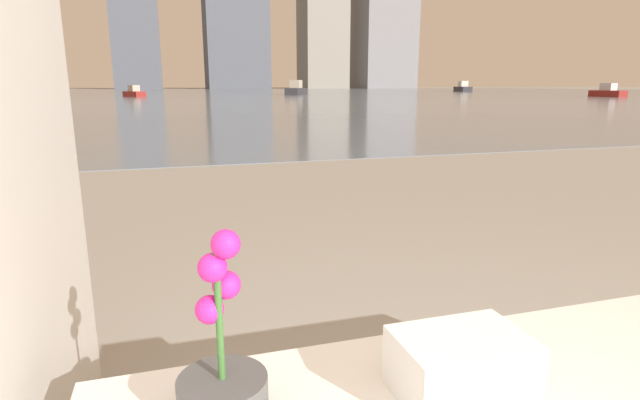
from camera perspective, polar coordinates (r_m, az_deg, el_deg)
potted_orchid at (r=0.92m, az=-11.10°, el=-19.23°), size 0.16×0.16×0.35m
towel_stack at (r=1.02m, az=15.76°, el=-17.73°), size 0.24×0.17×0.12m
harbor_water at (r=61.95m, az=-16.72°, el=11.57°), size 180.00×110.00×0.01m
harbor_boat_0 at (r=51.09m, az=30.03°, el=10.64°), size 1.24×3.14×1.16m
harbor_boat_2 at (r=47.30m, az=-20.48°, el=11.42°), size 2.04×2.75×0.99m
harbor_boat_3 at (r=52.24m, az=-2.75°, el=12.48°), size 3.09×4.09×1.47m
harbor_boat_4 at (r=77.29m, az=16.01°, el=12.22°), size 2.23×4.24×1.52m
skyline_tower_3 at (r=119.71m, az=-9.66°, el=18.97°), size 13.61×11.99×27.31m
skyline_tower_5 at (r=130.27m, az=7.39°, el=20.81°), size 13.05×12.22×37.50m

